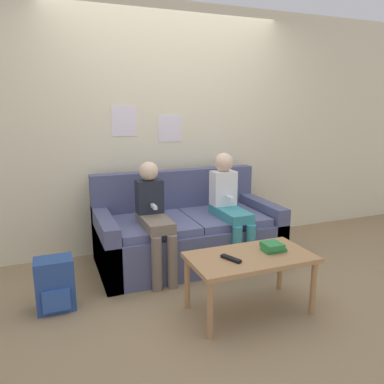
{
  "coord_description": "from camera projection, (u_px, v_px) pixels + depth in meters",
  "views": [
    {
      "loc": [
        -1.28,
        -2.8,
        1.54
      ],
      "look_at": [
        0.0,
        0.43,
        0.75
      ],
      "focal_mm": 35.0,
      "sensor_mm": 36.0,
      "label": 1
    }
  ],
  "objects": [
    {
      "name": "couch",
      "position": [
        187.0,
        233.0,
        3.8
      ],
      "size": [
        1.78,
        0.9,
        0.88
      ],
      "color": "#4C5175",
      "rests_on": "ground_plane"
    },
    {
      "name": "ground_plane",
      "position": [
        210.0,
        283.0,
        3.34
      ],
      "size": [
        10.0,
        10.0,
        0.0
      ],
      "primitive_type": "plane",
      "color": "#937A56"
    },
    {
      "name": "coffee_table",
      "position": [
        250.0,
        262.0,
        2.81
      ],
      "size": [
        0.93,
        0.51,
        0.46
      ],
      "color": "#AD7F51",
      "rests_on": "ground_plane"
    },
    {
      "name": "tv_remote",
      "position": [
        231.0,
        259.0,
        2.7
      ],
      "size": [
        0.1,
        0.17,
        0.02
      ],
      "rotation": [
        0.0,
        0.0,
        0.39
      ],
      "color": "black",
      "rests_on": "coffee_table"
    },
    {
      "name": "wall_back",
      "position": [
        169.0,
        130.0,
        4.06
      ],
      "size": [
        8.0,
        0.06,
        2.6
      ],
      "color": "beige",
      "rests_on": "ground_plane"
    },
    {
      "name": "person_right",
      "position": [
        229.0,
        203.0,
        3.66
      ],
      "size": [
        0.24,
        0.6,
        1.1
      ],
      "color": "teal",
      "rests_on": "ground_plane"
    },
    {
      "name": "person_left",
      "position": [
        154.0,
        214.0,
        3.38
      ],
      "size": [
        0.24,
        0.6,
        1.05
      ],
      "color": "#756656",
      "rests_on": "ground_plane"
    },
    {
      "name": "backpack",
      "position": [
        55.0,
        285.0,
        2.88
      ],
      "size": [
        0.29,
        0.24,
        0.41
      ],
      "color": "#284789",
      "rests_on": "ground_plane"
    },
    {
      "name": "book_stack",
      "position": [
        273.0,
        247.0,
        2.88
      ],
      "size": [
        0.18,
        0.15,
        0.06
      ],
      "color": "#2D8442",
      "rests_on": "coffee_table"
    }
  ]
}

